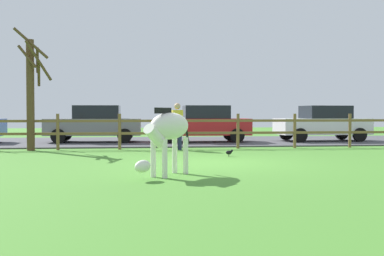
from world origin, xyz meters
TOP-DOWN VIEW (x-y plane):
  - ground_plane at (0.00, 0.00)m, footprint 60.00×60.00m
  - parking_asphalt at (0.00, 9.30)m, footprint 28.00×7.40m
  - paddock_fence at (-0.32, 5.00)m, footprint 21.47×0.11m
  - bare_tree at (-5.45, 4.85)m, footprint 1.17×1.12m
  - zebra at (-1.29, -2.53)m, footprint 1.36×1.62m
  - crow_on_grass at (0.86, 1.78)m, footprint 0.21×0.10m
  - parked_car_grey at (-3.61, 8.83)m, footprint 4.05×1.98m
  - parked_car_white at (6.38, 8.42)m, footprint 4.07×2.02m
  - parked_car_red at (1.03, 8.41)m, footprint 4.02×1.93m
  - visitor_near_fence at (-0.45, 4.53)m, footprint 0.39×0.28m

SIDE VIEW (x-z plane):
  - ground_plane at x=0.00m, z-range 0.00..0.00m
  - parking_asphalt at x=0.00m, z-range 0.00..0.05m
  - crow_on_grass at x=0.86m, z-range 0.02..0.23m
  - paddock_fence at x=-0.32m, z-range 0.09..1.36m
  - parked_car_grey at x=-3.61m, z-range 0.06..1.62m
  - parked_car_white at x=6.38m, z-range 0.06..1.62m
  - parked_car_red at x=1.03m, z-range 0.06..1.62m
  - visitor_near_fence at x=-0.45m, z-range 0.09..1.73m
  - zebra at x=-1.29m, z-range 0.22..1.63m
  - bare_tree at x=-5.45m, z-range 0.04..4.17m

